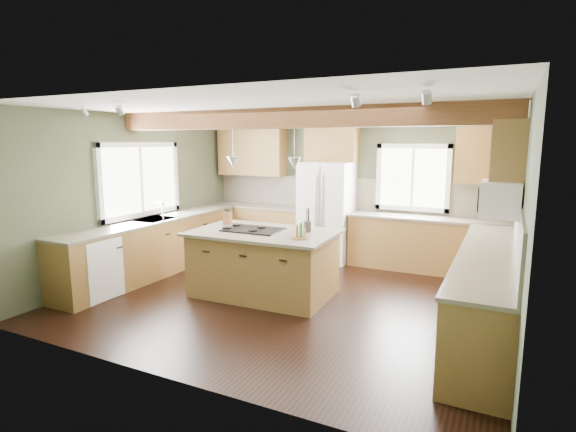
% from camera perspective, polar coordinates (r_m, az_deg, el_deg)
% --- Properties ---
extents(floor, '(5.60, 5.60, 0.00)m').
position_cam_1_polar(floor, '(6.44, 0.37, -10.21)').
color(floor, black).
rests_on(floor, ground).
extents(ceiling, '(5.60, 5.60, 0.00)m').
position_cam_1_polar(ceiling, '(6.08, 0.40, 13.52)').
color(ceiling, silver).
rests_on(ceiling, wall_back).
extents(wall_back, '(5.60, 0.00, 5.60)m').
position_cam_1_polar(wall_back, '(8.43, 7.82, 3.45)').
color(wall_back, '#414631').
rests_on(wall_back, ground).
extents(wall_left, '(0.00, 5.00, 5.00)m').
position_cam_1_polar(wall_left, '(7.76, -18.59, 2.53)').
color(wall_left, '#414631').
rests_on(wall_left, ground).
extents(wall_right, '(0.00, 5.00, 5.00)m').
position_cam_1_polar(wall_right, '(5.53, 27.48, -0.65)').
color(wall_right, '#414631').
rests_on(wall_right, ground).
extents(ceiling_beam, '(5.55, 0.26, 0.26)m').
position_cam_1_polar(ceiling_beam, '(6.02, 0.13, 12.33)').
color(ceiling_beam, '#4C2515').
rests_on(ceiling_beam, ceiling).
extents(soffit_trim, '(5.55, 0.20, 0.10)m').
position_cam_1_polar(soffit_trim, '(8.30, 7.79, 11.93)').
color(soffit_trim, '#4C2515').
rests_on(soffit_trim, ceiling).
extents(backsplash_back, '(5.58, 0.03, 0.58)m').
position_cam_1_polar(backsplash_back, '(8.43, 7.77, 2.84)').
color(backsplash_back, brown).
rests_on(backsplash_back, wall_back).
extents(backsplash_right, '(0.03, 3.70, 0.58)m').
position_cam_1_polar(backsplash_right, '(5.60, 27.25, -1.46)').
color(backsplash_right, brown).
rests_on(backsplash_right, wall_right).
extents(base_cab_back_left, '(2.02, 0.60, 0.88)m').
position_cam_1_polar(base_cab_back_left, '(9.02, -3.77, -1.62)').
color(base_cab_back_left, brown).
rests_on(base_cab_back_left, floor).
extents(counter_back_left, '(2.06, 0.64, 0.04)m').
position_cam_1_polar(counter_back_left, '(8.94, -3.80, 1.28)').
color(counter_back_left, '#474034').
rests_on(counter_back_left, base_cab_back_left).
extents(base_cab_back_right, '(2.62, 0.60, 0.88)m').
position_cam_1_polar(base_cab_back_right, '(7.94, 17.25, -3.56)').
color(base_cab_back_right, brown).
rests_on(base_cab_back_right, floor).
extents(counter_back_right, '(2.66, 0.64, 0.04)m').
position_cam_1_polar(counter_back_right, '(7.85, 17.41, -0.28)').
color(counter_back_right, '#474034').
rests_on(counter_back_right, base_cab_back_right).
extents(base_cab_left, '(0.60, 3.70, 0.88)m').
position_cam_1_polar(base_cab_left, '(7.73, -16.41, -3.85)').
color(base_cab_left, brown).
rests_on(base_cab_left, floor).
extents(counter_left, '(0.64, 3.74, 0.04)m').
position_cam_1_polar(counter_left, '(7.64, -16.57, -0.49)').
color(counter_left, '#474034').
rests_on(counter_left, base_cab_left).
extents(base_cab_right, '(0.60, 3.70, 0.88)m').
position_cam_1_polar(base_cab_right, '(5.78, 23.82, -8.78)').
color(base_cab_right, brown).
rests_on(base_cab_right, floor).
extents(counter_right, '(0.64, 3.74, 0.04)m').
position_cam_1_polar(counter_right, '(5.66, 24.13, -4.34)').
color(counter_right, '#474034').
rests_on(counter_right, base_cab_right).
extents(upper_cab_back_left, '(1.40, 0.35, 0.90)m').
position_cam_1_polar(upper_cab_back_left, '(9.06, -4.58, 8.04)').
color(upper_cab_back_left, brown).
rests_on(upper_cab_back_left, wall_back).
extents(upper_cab_over_fridge, '(0.96, 0.35, 0.70)m').
position_cam_1_polar(upper_cab_over_fridge, '(8.33, 5.58, 9.28)').
color(upper_cab_over_fridge, brown).
rests_on(upper_cab_over_fridge, wall_back).
extents(upper_cab_right, '(0.35, 2.20, 0.90)m').
position_cam_1_polar(upper_cab_right, '(6.37, 26.21, 6.53)').
color(upper_cab_right, brown).
rests_on(upper_cab_right, wall_right).
extents(upper_cab_back_corner, '(0.90, 0.35, 0.90)m').
position_cam_1_polar(upper_cab_back_corner, '(7.80, 23.87, 7.05)').
color(upper_cab_back_corner, brown).
rests_on(upper_cab_back_corner, wall_back).
extents(window_left, '(0.04, 1.60, 1.05)m').
position_cam_1_polar(window_left, '(7.76, -18.32, 4.40)').
color(window_left, white).
rests_on(window_left, wall_left).
extents(window_back, '(1.10, 0.04, 1.00)m').
position_cam_1_polar(window_back, '(8.11, 15.57, 4.73)').
color(window_back, white).
rests_on(window_back, wall_back).
extents(sink, '(0.50, 0.65, 0.03)m').
position_cam_1_polar(sink, '(7.64, -16.57, -0.46)').
color(sink, '#262628').
rests_on(sink, counter_left).
extents(faucet, '(0.02, 0.02, 0.28)m').
position_cam_1_polar(faucet, '(7.50, -15.61, 0.53)').
color(faucet, '#B2B2B7').
rests_on(faucet, sink).
extents(dishwasher, '(0.60, 0.60, 0.84)m').
position_cam_1_polar(dishwasher, '(6.86, -23.71, -6.04)').
color(dishwasher, white).
rests_on(dishwasher, floor).
extents(oven, '(0.60, 0.72, 0.84)m').
position_cam_1_polar(oven, '(4.56, 22.90, -13.73)').
color(oven, white).
rests_on(oven, floor).
extents(microwave, '(0.40, 0.70, 0.38)m').
position_cam_1_polar(microwave, '(5.45, 25.38, 2.02)').
color(microwave, white).
rests_on(microwave, wall_right).
extents(pendant_left, '(0.18, 0.18, 0.16)m').
position_cam_1_polar(pendant_left, '(6.44, -6.96, 6.82)').
color(pendant_left, '#B2B2B7').
rests_on(pendant_left, ceiling).
extents(pendant_right, '(0.18, 0.18, 0.16)m').
position_cam_1_polar(pendant_right, '(6.00, 0.81, 6.70)').
color(pendant_right, '#B2B2B7').
rests_on(pendant_right, ceiling).
extents(refrigerator, '(0.90, 0.74, 1.80)m').
position_cam_1_polar(refrigerator, '(8.23, 4.94, 0.55)').
color(refrigerator, white).
rests_on(refrigerator, floor).
extents(island, '(1.92, 1.21, 0.88)m').
position_cam_1_polar(island, '(6.43, -3.09, -6.14)').
color(island, brown).
rests_on(island, floor).
extents(island_top, '(2.05, 1.34, 0.04)m').
position_cam_1_polar(island_top, '(6.33, -3.13, -2.12)').
color(island_top, '#474034').
rests_on(island_top, island).
extents(cooktop, '(0.83, 0.57, 0.02)m').
position_cam_1_polar(cooktop, '(6.39, -4.38, -1.74)').
color(cooktop, black).
rests_on(cooktop, island_top).
extents(knife_block, '(0.12, 0.09, 0.20)m').
position_cam_1_polar(knife_block, '(6.86, -7.70, -0.29)').
color(knife_block, brown).
rests_on(knife_block, island_top).
extents(utensil_crock, '(0.14, 0.14, 0.15)m').
position_cam_1_polar(utensil_crock, '(6.26, 2.47, -1.35)').
color(utensil_crock, '#36302B').
rests_on(utensil_crock, island_top).
extents(bottle_tray, '(0.23, 0.23, 0.20)m').
position_cam_1_polar(bottle_tray, '(5.83, 1.42, -1.91)').
color(bottle_tray, '#5A2E1B').
rests_on(bottle_tray, island_top).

